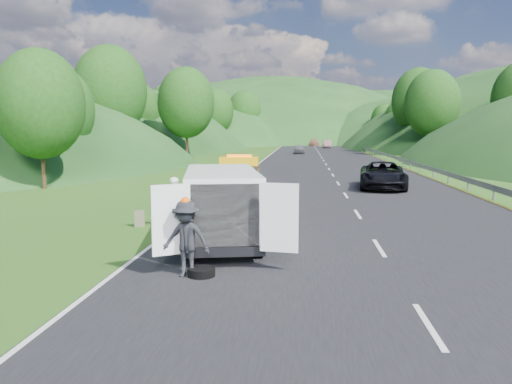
# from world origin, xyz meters

# --- Properties ---
(ground) EXTENTS (320.00, 320.00, 0.00)m
(ground) POSITION_xyz_m (0.00, 0.00, 0.00)
(ground) COLOR #38661E
(ground) RESTS_ON ground
(road_surface) EXTENTS (14.00, 200.00, 0.02)m
(road_surface) POSITION_xyz_m (3.00, 40.00, 0.01)
(road_surface) COLOR black
(road_surface) RESTS_ON ground
(guardrail) EXTENTS (0.06, 140.00, 1.52)m
(guardrail) POSITION_xyz_m (10.30, 52.50, 0.00)
(guardrail) COLOR gray
(guardrail) RESTS_ON ground
(tree_line_left) EXTENTS (14.00, 140.00, 14.00)m
(tree_line_left) POSITION_xyz_m (-19.00, 60.00, 0.00)
(tree_line_left) COLOR #23591A
(tree_line_left) RESTS_ON ground
(tree_line_right) EXTENTS (14.00, 140.00, 14.00)m
(tree_line_right) POSITION_xyz_m (23.00, 60.00, 0.00)
(tree_line_right) COLOR #23591A
(tree_line_right) RESTS_ON ground
(hills_backdrop) EXTENTS (201.00, 288.60, 44.00)m
(hills_backdrop) POSITION_xyz_m (6.50, 134.70, 0.00)
(hills_backdrop) COLOR #2D5B23
(hills_backdrop) RESTS_ON ground
(tow_truck) EXTENTS (2.31, 5.42, 2.28)m
(tow_truck) POSITION_xyz_m (-2.48, 7.30, 1.11)
(tow_truck) COLOR black
(tow_truck) RESTS_ON ground
(white_van) EXTENTS (4.02, 6.94, 2.32)m
(white_van) POSITION_xyz_m (-1.81, -1.82, 1.31)
(white_van) COLOR black
(white_van) RESTS_ON ground
(woman) EXTENTS (0.70, 0.80, 1.83)m
(woman) POSITION_xyz_m (-3.87, 0.56, 0.00)
(woman) COLOR white
(woman) RESTS_ON ground
(child) EXTENTS (0.65, 0.61, 1.07)m
(child) POSITION_xyz_m (-2.03, -0.90, 0.00)
(child) COLOR #D5C971
(child) RESTS_ON ground
(worker) EXTENTS (1.28, 0.85, 1.85)m
(worker) POSITION_xyz_m (-2.09, -5.39, 0.00)
(worker) COLOR black
(worker) RESTS_ON ground
(suitcase) EXTENTS (0.42, 0.32, 0.60)m
(suitcase) POSITION_xyz_m (-5.29, 0.68, 0.30)
(suitcase) COLOR #5B5744
(suitcase) RESTS_ON ground
(spare_tire) EXTENTS (0.68, 0.68, 0.20)m
(spare_tire) POSITION_xyz_m (-1.73, -5.35, 0.00)
(spare_tire) COLOR black
(spare_tire) RESTS_ON ground
(passing_suv) EXTENTS (3.27, 6.00, 1.60)m
(passing_suv) POSITION_xyz_m (5.47, 13.47, 0.00)
(passing_suv) COLOR black
(passing_suv) RESTS_ON ground
(dist_car_a) EXTENTS (1.61, 4.01, 1.37)m
(dist_car_a) POSITION_xyz_m (0.09, 56.09, 0.00)
(dist_car_a) COLOR #525258
(dist_car_a) RESTS_ON ground
(dist_car_b) EXTENTS (1.57, 4.50, 1.48)m
(dist_car_b) POSITION_xyz_m (5.12, 78.57, 0.00)
(dist_car_b) COLOR brown
(dist_car_b) RESTS_ON ground
(dist_car_c) EXTENTS (2.09, 5.14, 1.49)m
(dist_car_c) POSITION_xyz_m (2.95, 90.88, 0.00)
(dist_car_c) COLOR #8F5847
(dist_car_c) RESTS_ON ground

